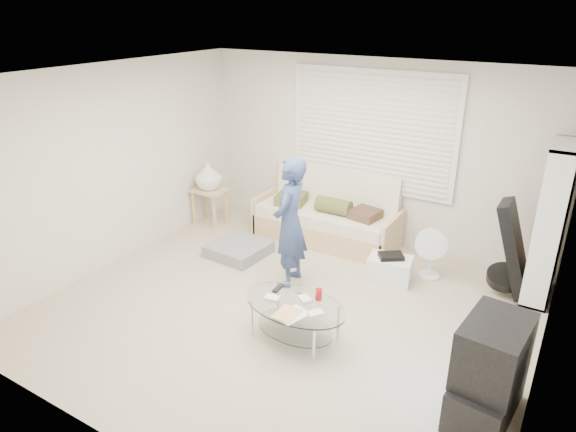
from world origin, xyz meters
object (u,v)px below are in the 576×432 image
Objects in this scene: bookshelf at (550,223)px; coffee_table at (295,310)px; tv_unit at (489,371)px; futon_sofa at (327,218)px.

bookshelf is 2.98m from coffee_table.
coffee_table is at bearing 177.26° from tv_unit.
futon_sofa is 3.54m from tv_unit.
futon_sofa is at bearing 138.27° from tv_unit.
bookshelf is 2.31m from tv_unit.
futon_sofa reaches higher than coffee_table.
tv_unit is 1.84m from coffee_table.
coffee_table is (0.80, -2.27, 0.00)m from futon_sofa.
bookshelf is 2.03× the size of tv_unit.
bookshelf is at bearing 86.82° from tv_unit.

